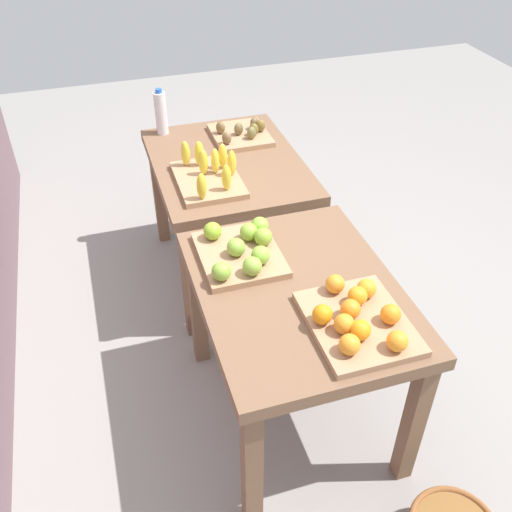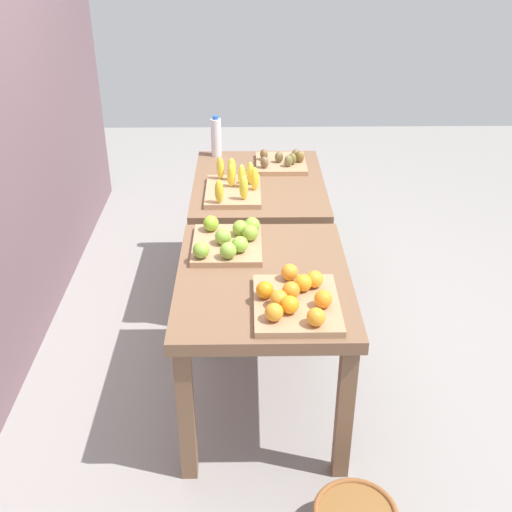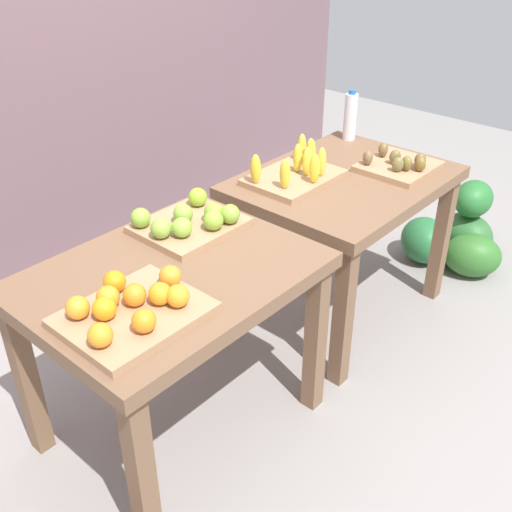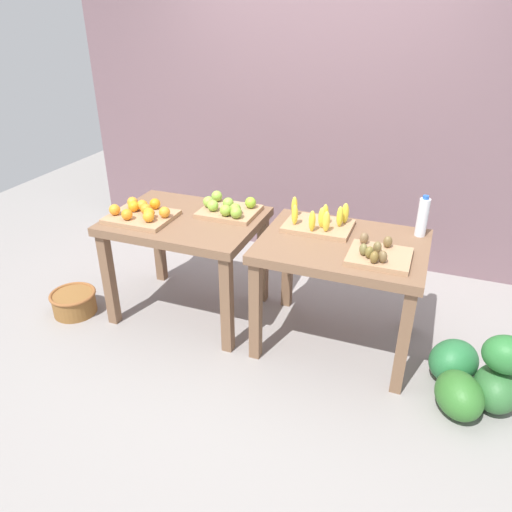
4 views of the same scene
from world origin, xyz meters
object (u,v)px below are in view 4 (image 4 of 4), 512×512
object	(u,v)px
apple_bin	(228,208)
watermelon_pile	(475,377)
banana_crate	(319,222)
wicker_basket	(74,302)
kiwi_bin	(378,254)
display_table_right	(342,258)
water_bottle	(423,217)
display_table_left	(186,232)
orange_bin	(141,213)

from	to	relation	value
apple_bin	watermelon_pile	xyz separation A→B (m)	(1.75, -0.42, -0.65)
banana_crate	wicker_basket	distance (m)	1.95
kiwi_bin	display_table_right	bearing A→B (deg)	147.24
apple_bin	water_bottle	xyz separation A→B (m)	(1.30, 0.11, 0.09)
apple_bin	kiwi_bin	xyz separation A→B (m)	(1.10, -0.31, -0.01)
wicker_basket	display_table_left	bearing A→B (deg)	23.27
orange_bin	water_bottle	distance (m)	1.88
orange_bin	kiwi_bin	xyz separation A→B (m)	(1.63, -0.02, -0.01)
orange_bin	watermelon_pile	size ratio (longest dim) A/B	0.64
display_table_right	wicker_basket	bearing A→B (deg)	-169.74
display_table_right	kiwi_bin	world-z (taller)	kiwi_bin
apple_bin	watermelon_pile	distance (m)	1.91
orange_bin	apple_bin	world-z (taller)	apple_bin
orange_bin	wicker_basket	world-z (taller)	orange_bin
watermelon_pile	wicker_basket	size ratio (longest dim) A/B	2.05
orange_bin	wicker_basket	bearing A→B (deg)	-157.86
display_table_right	apple_bin	world-z (taller)	apple_bin
display_table_right	watermelon_pile	size ratio (longest dim) A/B	1.48
kiwi_bin	water_bottle	world-z (taller)	water_bottle
display_table_right	water_bottle	world-z (taller)	water_bottle
display_table_right	banana_crate	world-z (taller)	banana_crate
wicker_basket	kiwi_bin	bearing A→B (deg)	5.22
water_bottle	display_table_right	bearing A→B (deg)	-147.99
orange_bin	apple_bin	xyz separation A→B (m)	(0.53, 0.29, 0.00)
display_table_right	water_bottle	size ratio (longest dim) A/B	3.82
orange_bin	wicker_basket	xyz separation A→B (m)	(-0.54, -0.22, -0.72)
display_table_left	banana_crate	distance (m)	0.95
display_table_right	banana_crate	bearing A→B (deg)	143.37
kiwi_bin	wicker_basket	bearing A→B (deg)	-174.78
kiwi_bin	wicker_basket	distance (m)	2.29
display_table_left	wicker_basket	world-z (taller)	display_table_left
display_table_right	kiwi_bin	distance (m)	0.32
display_table_right	apple_bin	distance (m)	0.89
watermelon_pile	apple_bin	bearing A→B (deg)	166.43
display_table_left	display_table_right	distance (m)	1.12
watermelon_pile	display_table_left	bearing A→B (deg)	172.64
display_table_right	apple_bin	xyz separation A→B (m)	(-0.86, 0.16, 0.16)
orange_bin	apple_bin	distance (m)	0.60
water_bottle	banana_crate	bearing A→B (deg)	-168.51
wicker_basket	water_bottle	bearing A→B (deg)	14.76
display_table_left	kiwi_bin	xyz separation A→B (m)	(1.36, -0.15, 0.14)
display_table_right	water_bottle	xyz separation A→B (m)	(0.44, 0.28, 0.24)
banana_crate	wicker_basket	world-z (taller)	banana_crate
display_table_left	water_bottle	distance (m)	1.60
apple_bin	kiwi_bin	world-z (taller)	apple_bin
apple_bin	watermelon_pile	bearing A→B (deg)	-13.57
orange_bin	water_bottle	xyz separation A→B (m)	(1.83, 0.40, 0.09)
display_table_left	orange_bin	xyz separation A→B (m)	(-0.27, -0.13, 0.16)
orange_bin	water_bottle	size ratio (longest dim) A/B	1.65
apple_bin	display_table_right	bearing A→B (deg)	-10.71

